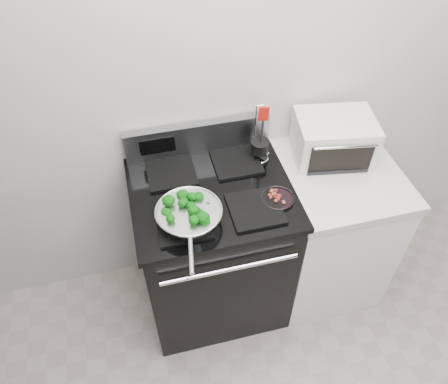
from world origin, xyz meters
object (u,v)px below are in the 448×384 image
object	(u,v)px
gas_range	(213,248)
utensil_holder	(260,149)
skillet	(189,215)
bacon_plate	(278,197)
toaster_oven	(334,138)

from	to	relation	value
gas_range	utensil_holder	xyz separation A→B (m)	(0.30, 0.17, 0.52)
skillet	utensil_holder	world-z (taller)	utensil_holder
bacon_plate	utensil_holder	bearing A→B (deg)	89.60
skillet	toaster_oven	size ratio (longest dim) A/B	1.09
gas_range	toaster_oven	world-z (taller)	toaster_oven
gas_range	bacon_plate	world-z (taller)	gas_range
skillet	utensil_holder	bearing A→B (deg)	46.72
bacon_plate	gas_range	bearing A→B (deg)	155.29
toaster_oven	skillet	bearing A→B (deg)	-150.45
gas_range	bacon_plate	bearing A→B (deg)	-24.71
skillet	toaster_oven	distance (m)	0.88
skillet	bacon_plate	bearing A→B (deg)	13.30
utensil_holder	toaster_oven	size ratio (longest dim) A/B	0.75
gas_range	utensil_holder	world-z (taller)	utensil_holder
bacon_plate	toaster_oven	bearing A→B (deg)	34.40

